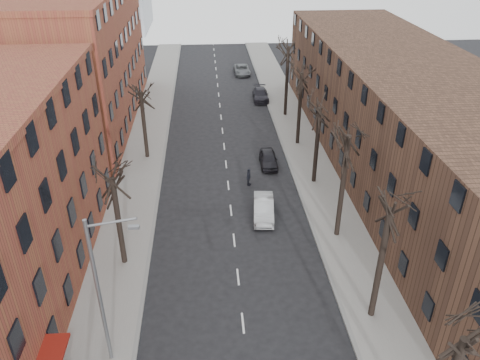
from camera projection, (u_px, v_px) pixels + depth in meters
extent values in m
cube|color=gray|center=(144.00, 153.00, 46.59)|extent=(4.00, 90.00, 0.15)
cube|color=gray|center=(303.00, 147.00, 47.64)|extent=(4.00, 90.00, 0.15)
cube|color=brown|center=(72.00, 61.00, 50.46)|extent=(12.00, 28.00, 14.00)
cube|color=#503425|center=(407.00, 118.00, 41.39)|extent=(12.00, 50.00, 10.00)
cylinder|color=slate|center=(99.00, 296.00, 22.77)|extent=(0.20, 0.20, 9.00)
cylinder|color=slate|center=(110.00, 223.00, 20.73)|extent=(2.39, 0.12, 0.46)
cube|color=slate|center=(134.00, 227.00, 20.94)|extent=(0.50, 0.22, 0.14)
imported|color=#A8ABAF|center=(264.00, 208.00, 36.52)|extent=(1.95, 4.51, 1.44)
imported|color=black|center=(268.00, 159.00, 44.07)|extent=(1.66, 3.96, 1.34)
imported|color=black|center=(261.00, 95.00, 59.85)|extent=(2.10, 4.78, 1.37)
imported|color=slate|center=(242.00, 70.00, 69.56)|extent=(2.31, 4.81, 1.32)
imported|color=black|center=(249.00, 177.00, 40.74)|extent=(0.69, 1.02, 1.60)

